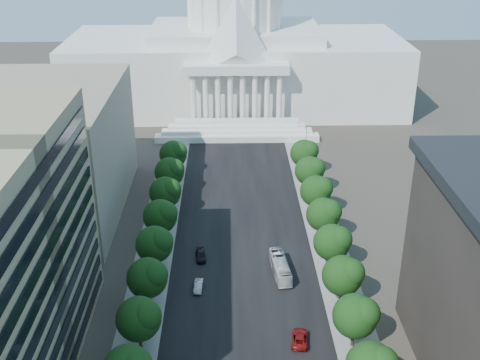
{
  "coord_description": "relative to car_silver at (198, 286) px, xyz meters",
  "views": [
    {
      "loc": [
        -2.93,
        -33.08,
        68.62
      ],
      "look_at": [
        -0.43,
        82.77,
        15.34
      ],
      "focal_mm": 45.0,
      "sensor_mm": 36.0,
      "label": 1
    }
  ],
  "objects": [
    {
      "name": "tree_l_f",
      "position": [
        -8.73,
        6.81,
        5.7
      ],
      "size": [
        7.79,
        7.6,
        9.97
      ],
      "color": "#33261C",
      "rests_on": "ground"
    },
    {
      "name": "tree_l_h",
      "position": [
        -8.73,
        30.81,
        5.7
      ],
      "size": [
        7.79,
        7.6,
        9.97
      ],
      "color": "#33261C",
      "rests_on": "ground"
    },
    {
      "name": "car_silver",
      "position": [
        0.0,
        0.0,
        0.0
      ],
      "size": [
        1.87,
        4.69,
        1.52
      ],
      "primitive_type": "imported",
      "rotation": [
        0.0,
        0.0,
        -0.06
      ],
      "color": "#9FA0A6",
      "rests_on": "ground"
    },
    {
      "name": "car_dark_b",
      "position": [
        0.01,
        11.15,
        -0.02
      ],
      "size": [
        2.59,
        5.27,
        1.47
      ],
      "primitive_type": "imported",
      "rotation": [
        0.0,
        0.0,
        0.11
      ],
      "color": "black",
      "rests_on": "ground"
    },
    {
      "name": "sidewalk_right",
      "position": [
        27.93,
        25.0,
        -0.76
      ],
      "size": [
        8.0,
        260.0,
        0.02
      ],
      "primitive_type": "cube",
      "color": "gray",
      "rests_on": "ground"
    },
    {
      "name": "tree_l_d",
      "position": [
        -8.73,
        -17.19,
        5.7
      ],
      "size": [
        7.79,
        7.6,
        9.97
      ],
      "color": "#33261C",
      "rests_on": "ground"
    },
    {
      "name": "sidewalk_left",
      "position": [
        -10.07,
        25.0,
        -0.76
      ],
      "size": [
        8.0,
        260.0,
        0.02
      ],
      "primitive_type": "cube",
      "color": "gray",
      "rests_on": "ground"
    },
    {
      "name": "streetlight_f",
      "position": [
        28.84,
        70.0,
        5.06
      ],
      "size": [
        2.61,
        0.44,
        9.0
      ],
      "color": "gray",
      "rests_on": "ground"
    },
    {
      "name": "tree_r_j",
      "position": [
        27.27,
        54.81,
        5.7
      ],
      "size": [
        7.79,
        7.6,
        9.97
      ],
      "color": "#33261C",
      "rests_on": "ground"
    },
    {
      "name": "tree_l_i",
      "position": [
        -8.73,
        42.81,
        5.7
      ],
      "size": [
        7.79,
        7.6,
        9.97
      ],
      "color": "#33261C",
      "rests_on": "ground"
    },
    {
      "name": "tree_l_e",
      "position": [
        -8.73,
        -5.19,
        5.7
      ],
      "size": [
        7.79,
        7.6,
        9.97
      ],
      "color": "#33261C",
      "rests_on": "ground"
    },
    {
      "name": "streetlight_d",
      "position": [
        28.84,
        20.0,
        5.06
      ],
      "size": [
        2.61,
        0.44,
        9.0
      ],
      "color": "gray",
      "rests_on": "ground"
    },
    {
      "name": "road_asphalt",
      "position": [
        8.93,
        25.0,
        -0.76
      ],
      "size": [
        30.0,
        260.0,
        0.01
      ],
      "primitive_type": "cube",
      "color": "black",
      "rests_on": "ground"
    },
    {
      "name": "streetlight_e",
      "position": [
        28.84,
        45.0,
        5.06
      ],
      "size": [
        2.61,
        0.44,
        9.0
      ],
      "color": "gray",
      "rests_on": "ground"
    },
    {
      "name": "tree_r_i",
      "position": [
        27.27,
        42.81,
        5.7
      ],
      "size": [
        7.79,
        7.6,
        9.97
      ],
      "color": "#33261C",
      "rests_on": "ground"
    },
    {
      "name": "car_red",
      "position": [
        18.04,
        -15.97,
        0.06
      ],
      "size": [
        3.47,
        6.21,
        1.64
      ],
      "primitive_type": "imported",
      "rotation": [
        0.0,
        0.0,
        3.01
      ],
      "color": "maroon",
      "rests_on": "ground"
    },
    {
      "name": "city_bus",
      "position": [
        16.41,
        5.08,
        0.87
      ],
      "size": [
        3.95,
        11.94,
        3.26
      ],
      "primitive_type": "imported",
      "rotation": [
        0.0,
        0.0,
        0.1
      ],
      "color": "silver",
      "rests_on": "ground"
    },
    {
      "name": "capitol",
      "position": [
        8.93,
        119.89,
        19.25
      ],
      "size": [
        120.0,
        56.0,
        73.0
      ],
      "color": "white",
      "rests_on": "ground"
    },
    {
      "name": "tree_r_e",
      "position": [
        27.27,
        -5.19,
        5.7
      ],
      "size": [
        7.79,
        7.6,
        9.97
      ],
      "color": "#33261C",
      "rests_on": "ground"
    },
    {
      "name": "office_block_left_far",
      "position": [
        -39.07,
        35.0,
        14.24
      ],
      "size": [
        38.0,
        52.0,
        30.0
      ],
      "primitive_type": "cube",
      "color": "gray",
      "rests_on": "ground"
    },
    {
      "name": "tree_l_g",
      "position": [
        -8.73,
        18.81,
        5.7
      ],
      "size": [
        7.79,
        7.6,
        9.97
      ],
      "color": "#33261C",
      "rests_on": "ground"
    },
    {
      "name": "tree_r_d",
      "position": [
        27.27,
        -17.19,
        5.7
      ],
      "size": [
        7.79,
        7.6,
        9.97
      ],
      "color": "#33261C",
      "rests_on": "ground"
    },
    {
      "name": "streetlight_c",
      "position": [
        28.84,
        -5.0,
        5.06
      ],
      "size": [
        2.61,
        0.44,
        9.0
      ],
      "color": "gray",
      "rests_on": "ground"
    },
    {
      "name": "tree_l_j",
      "position": [
        -8.73,
        54.81,
        5.7
      ],
      "size": [
        7.79,
        7.6,
        9.97
      ],
      "color": "#33261C",
      "rests_on": "ground"
    },
    {
      "name": "tree_r_h",
      "position": [
        27.27,
        30.81,
        5.7
      ],
      "size": [
        7.79,
        7.6,
        9.97
      ],
      "color": "#33261C",
      "rests_on": "ground"
    },
    {
      "name": "tree_r_g",
      "position": [
        27.27,
        18.81,
        5.7
      ],
      "size": [
        7.79,
        7.6,
        9.97
      ],
      "color": "#33261C",
      "rests_on": "ground"
    },
    {
      "name": "tree_r_f",
      "position": [
        27.27,
        6.81,
        5.7
      ],
      "size": [
        7.79,
        7.6,
        9.97
      ],
      "color": "#33261C",
      "rests_on": "ground"
    }
  ]
}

